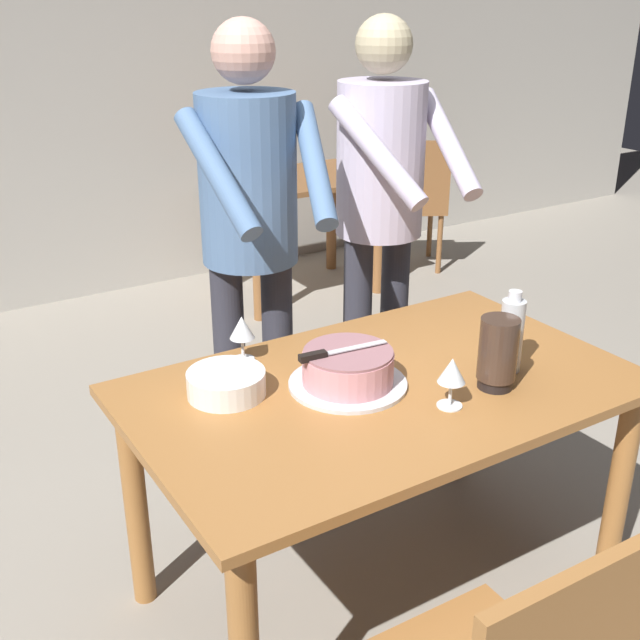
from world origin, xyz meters
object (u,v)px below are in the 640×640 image
object	(u,v)px
cake_knife	(325,354)
plate_stack	(226,383)
wine_glass_near	(452,372)
hurricane_lamp	(498,353)
background_table	(298,203)
cake_on_platter	(348,370)
person_standing_beside	(381,201)
water_bottle	(511,334)
main_dining_table	(383,419)
wine_glass_far	(242,329)
person_cutting_cake	(250,225)
background_chair_1	(412,199)

from	to	relation	value
cake_knife	plate_stack	bearing A→B (deg)	152.45
wine_glass_near	hurricane_lamp	distance (m)	0.18
plate_stack	background_table	size ratio (longest dim) A/B	0.22
cake_on_platter	person_standing_beside	distance (m)	0.89
person_standing_beside	background_table	world-z (taller)	person_standing_beside
wine_glass_near	water_bottle	bearing A→B (deg)	15.11
main_dining_table	hurricane_lamp	world-z (taller)	hurricane_lamp
main_dining_table	wine_glass_near	world-z (taller)	wine_glass_near
wine_glass_far	plate_stack	bearing A→B (deg)	-128.59
hurricane_lamp	person_standing_beside	bearing A→B (deg)	76.02
wine_glass_far	person_standing_beside	world-z (taller)	person_standing_beside
water_bottle	person_cutting_cake	world-z (taller)	person_cutting_cake
cake_on_platter	wine_glass_far	xyz separation A→B (m)	(-0.18, 0.31, 0.05)
wine_glass_far	water_bottle	bearing A→B (deg)	-36.61
cake_on_platter	hurricane_lamp	size ratio (longest dim) A/B	1.62
plate_stack	background_chair_1	bearing A→B (deg)	42.85
cake_knife	background_chair_1	world-z (taller)	background_chair_1
cake_on_platter	water_bottle	world-z (taller)	water_bottle
cake_on_platter	hurricane_lamp	bearing A→B (deg)	-32.87
background_chair_1	cake_knife	bearing A→B (deg)	-132.57
wine_glass_near	water_bottle	world-z (taller)	water_bottle
water_bottle	person_standing_beside	bearing A→B (deg)	82.58
cake_knife	person_standing_beside	xyz separation A→B (m)	(0.64, 0.63, 0.21)
wine_glass_far	background_chair_1	bearing A→B (deg)	42.24
wine_glass_near	person_cutting_cake	xyz separation A→B (m)	(-0.16, 0.85, 0.22)
main_dining_table	person_cutting_cake	xyz separation A→B (m)	(-0.08, 0.65, 0.44)
water_bottle	person_cutting_cake	size ratio (longest dim) A/B	0.15
cake_on_platter	background_chair_1	world-z (taller)	background_chair_1
background_chair_1	person_standing_beside	bearing A→B (deg)	-131.49
cake_knife	water_bottle	world-z (taller)	water_bottle
person_standing_beside	background_chair_1	size ratio (longest dim) A/B	1.91
person_cutting_cake	background_table	world-z (taller)	person_cutting_cake
hurricane_lamp	background_table	xyz separation A→B (m)	(0.90, 2.65, -0.28)
cake_on_platter	background_table	xyz separation A→B (m)	(1.25, 2.43, -0.22)
plate_stack	wine_glass_far	size ratio (longest dim) A/B	1.53
main_dining_table	plate_stack	size ratio (longest dim) A/B	6.56
cake_on_platter	plate_stack	distance (m)	0.34
cake_on_platter	plate_stack	xyz separation A→B (m)	(-0.32, 0.13, -0.02)
cake_knife	wine_glass_near	world-z (taller)	wine_glass_near
cake_on_platter	background_table	world-z (taller)	cake_on_platter
cake_knife	background_table	distance (m)	2.77
main_dining_table	cake_knife	size ratio (longest dim) A/B	5.33
cake_knife	wine_glass_far	distance (m)	0.32
cake_knife	person_cutting_cake	world-z (taller)	person_cutting_cake
main_dining_table	water_bottle	world-z (taller)	water_bottle
wine_glass_far	hurricane_lamp	world-z (taller)	hurricane_lamp
main_dining_table	plate_stack	world-z (taller)	plate_stack
cake_knife	wine_glass_near	size ratio (longest dim) A/B	1.88
cake_on_platter	cake_knife	bearing A→B (deg)	174.20
hurricane_lamp	background_chair_1	xyz separation A→B (m)	(1.78, 2.64, -0.37)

